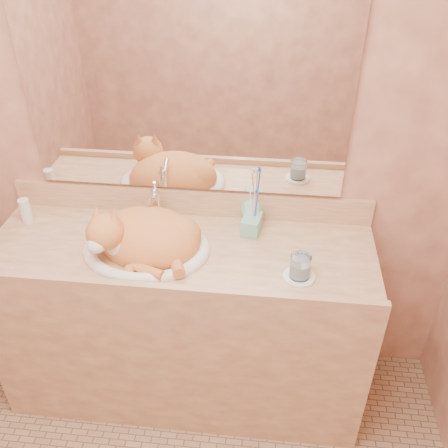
# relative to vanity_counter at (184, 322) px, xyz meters

# --- Properties ---
(wall_back) EXTENTS (2.40, 0.02, 2.50)m
(wall_back) POSITION_rel_vanity_counter_xyz_m (0.00, 0.28, 0.82)
(wall_back) COLOR #955844
(wall_back) RESTS_ON ground
(vanity_counter) EXTENTS (1.60, 0.55, 0.85)m
(vanity_counter) POSITION_rel_vanity_counter_xyz_m (0.00, 0.00, 0.00)
(vanity_counter) COLOR #9A6A45
(vanity_counter) RESTS_ON floor
(mirror) EXTENTS (1.30, 0.02, 0.80)m
(mirror) POSITION_rel_vanity_counter_xyz_m (0.00, 0.26, 0.97)
(mirror) COLOR white
(mirror) RESTS_ON wall_back
(sink_basin) EXTENTS (0.56, 0.48, 0.16)m
(sink_basin) POSITION_rel_vanity_counter_xyz_m (-0.13, -0.02, 0.50)
(sink_basin) COLOR white
(sink_basin) RESTS_ON vanity_counter
(faucet) EXTENTS (0.06, 0.14, 0.19)m
(faucet) POSITION_rel_vanity_counter_xyz_m (-0.13, 0.18, 0.52)
(faucet) COLOR white
(faucet) RESTS_ON vanity_counter
(cat) EXTENTS (0.49, 0.42, 0.24)m
(cat) POSITION_rel_vanity_counter_xyz_m (-0.14, -0.02, 0.50)
(cat) COLOR #C6662D
(cat) RESTS_ON sink_basin
(soap_dispenser) EXTENTS (0.09, 0.09, 0.17)m
(soap_dispenser) POSITION_rel_vanity_counter_xyz_m (0.28, 0.10, 0.51)
(soap_dispenser) COLOR #79C1AA
(soap_dispenser) RESTS_ON vanity_counter
(toothbrush_cup) EXTENTS (0.12, 0.12, 0.10)m
(toothbrush_cup) POSITION_rel_vanity_counter_xyz_m (0.29, 0.17, 0.47)
(toothbrush_cup) COLOR #79C1AA
(toothbrush_cup) RESTS_ON vanity_counter
(toothbrushes) EXTENTS (0.04, 0.04, 0.21)m
(toothbrushes) POSITION_rel_vanity_counter_xyz_m (0.29, 0.17, 0.55)
(toothbrushes) COLOR white
(toothbrushes) RESTS_ON toothbrush_cup
(saucer) EXTENTS (0.12, 0.12, 0.01)m
(saucer) POSITION_rel_vanity_counter_xyz_m (0.48, -0.13, 0.43)
(saucer) COLOR white
(saucer) RESTS_ON vanity_counter
(water_glass) EXTENTS (0.08, 0.08, 0.09)m
(water_glass) POSITION_rel_vanity_counter_xyz_m (0.48, -0.13, 0.48)
(water_glass) COLOR white
(water_glass) RESTS_ON saucer
(lotion_bottle) EXTENTS (0.05, 0.05, 0.11)m
(lotion_bottle) POSITION_rel_vanity_counter_xyz_m (-0.70, 0.12, 0.48)
(lotion_bottle) COLOR white
(lotion_bottle) RESTS_ON vanity_counter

